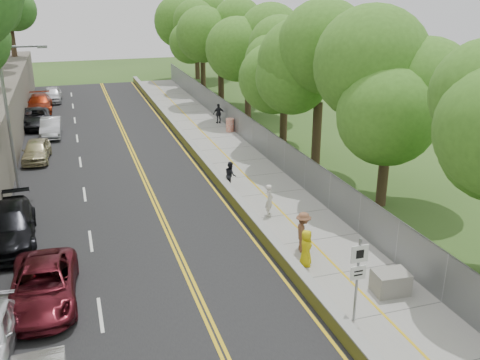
{
  "coord_description": "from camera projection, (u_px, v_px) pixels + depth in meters",
  "views": [
    {
      "loc": [
        -7.44,
        -16.61,
        10.84
      ],
      "look_at": [
        0.5,
        8.0,
        1.4
      ],
      "focal_mm": 40.0,
      "sensor_mm": 36.0,
      "label": 1
    }
  ],
  "objects": [
    {
      "name": "ground",
      "position": [
        291.0,
        282.0,
        20.71
      ],
      "size": [
        140.0,
        140.0,
        0.0
      ],
      "primitive_type": "plane",
      "color": "#33511E",
      "rests_on": "ground"
    },
    {
      "name": "road",
      "position": [
        113.0,
        174.0,
        32.56
      ],
      "size": [
        11.2,
        66.0,
        0.04
      ],
      "primitive_type": "cube",
      "color": "black",
      "rests_on": "ground"
    },
    {
      "name": "sidewalk",
      "position": [
        237.0,
        162.0,
        34.85
      ],
      "size": [
        4.2,
        66.0,
        0.05
      ],
      "primitive_type": "cube",
      "color": "gray",
      "rests_on": "ground"
    },
    {
      "name": "jersey_barrier",
      "position": [
        203.0,
        161.0,
        34.09
      ],
      "size": [
        0.42,
        66.0,
        0.6
      ],
      "primitive_type": "cube",
      "color": "yellow",
      "rests_on": "ground"
    },
    {
      "name": "chainlink_fence",
      "position": [
        267.0,
        144.0,
        35.12
      ],
      "size": [
        0.04,
        66.0,
        2.0
      ],
      "primitive_type": "cube",
      "color": "slate",
      "rests_on": "ground"
    },
    {
      "name": "trees_fenceside",
      "position": [
        304.0,
        50.0,
        33.74
      ],
      "size": [
        7.0,
        66.0,
        14.0
      ],
      "primitive_type": null,
      "color": "#488726",
      "rests_on": "ground"
    },
    {
      "name": "streetlight",
      "position": [
        11.0,
        108.0,
        28.62
      ],
      "size": [
        2.52,
        0.22,
        8.0
      ],
      "color": "gray",
      "rests_on": "ground"
    },
    {
      "name": "signpost",
      "position": [
        358.0,
        271.0,
        17.64
      ],
      "size": [
        0.62,
        0.09,
        3.1
      ],
      "color": "gray",
      "rests_on": "sidewalk"
    },
    {
      "name": "construction_barrel",
      "position": [
        230.0,
        125.0,
        41.76
      ],
      "size": [
        0.63,
        0.63,
        1.03
      ],
      "primitive_type": "cylinder",
      "color": "red",
      "rests_on": "sidewalk"
    },
    {
      "name": "concrete_block",
      "position": [
        390.0,
        282.0,
        19.82
      ],
      "size": [
        1.34,
        1.05,
        0.85
      ],
      "primitive_type": "cube",
      "rotation": [
        0.0,
        0.0,
        -0.08
      ],
      "color": "slate",
      "rests_on": "sidewalk"
    },
    {
      "name": "car_2",
      "position": [
        43.0,
        286.0,
        19.1
      ],
      "size": [
        2.54,
        5.14,
        1.4
      ],
      "primitive_type": "imported",
      "rotation": [
        0.0,
        0.0,
        -0.04
      ],
      "color": "#59141D",
      "rests_on": "road"
    },
    {
      "name": "car_3",
      "position": [
        8.0,
        226.0,
        23.54
      ],
      "size": [
        2.51,
        5.68,
        1.62
      ],
      "primitive_type": "imported",
      "rotation": [
        0.0,
        0.0,
        0.04
      ],
      "color": "black",
      "rests_on": "road"
    },
    {
      "name": "car_4",
      "position": [
        36.0,
        150.0,
        34.78
      ],
      "size": [
        1.91,
        4.12,
        1.37
      ],
      "primitive_type": "imported",
      "rotation": [
        0.0,
        0.0,
        -0.08
      ],
      "color": "#BCB285",
      "rests_on": "road"
    },
    {
      "name": "car_5",
      "position": [
        51.0,
        127.0,
        40.44
      ],
      "size": [
        1.61,
        4.2,
        1.37
      ],
      "primitive_type": "imported",
      "rotation": [
        0.0,
        0.0,
        -0.04
      ],
      "color": "#B0B1B8",
      "rests_on": "road"
    },
    {
      "name": "car_6",
      "position": [
        36.0,
        118.0,
        43.14
      ],
      "size": [
        2.96,
        5.51,
        1.47
      ],
      "primitive_type": "imported",
      "rotation": [
        0.0,
        0.0,
        0.1
      ],
      "color": "black",
      "rests_on": "road"
    },
    {
      "name": "car_7",
      "position": [
        40.0,
        104.0,
        48.26
      ],
      "size": [
        2.11,
        5.18,
        1.5
      ],
      "primitive_type": "imported",
      "rotation": [
        0.0,
        0.0,
        0.0
      ],
      "color": "maroon",
      "rests_on": "road"
    },
    {
      "name": "car_8",
      "position": [
        52.0,
        94.0,
        52.42
      ],
      "size": [
        1.87,
        4.32,
        1.45
      ],
      "primitive_type": "imported",
      "rotation": [
        0.0,
        0.0,
        -0.04
      ],
      "color": "silver",
      "rests_on": "road"
    },
    {
      "name": "painter_0",
      "position": [
        306.0,
        248.0,
        21.62
      ],
      "size": [
        0.73,
        0.89,
        1.57
      ],
      "primitive_type": "imported",
      "rotation": [
        0.0,
        0.0,
        1.22
      ],
      "color": "#D4C10F",
      "rests_on": "sidewalk"
    },
    {
      "name": "painter_1",
      "position": [
        269.0,
        200.0,
        26.38
      ],
      "size": [
        0.59,
        0.7,
        1.62
      ],
      "primitive_type": "imported",
      "rotation": [
        0.0,
        0.0,
        1.16
      ],
      "color": "silver",
      "rests_on": "sidewalk"
    },
    {
      "name": "painter_2",
      "position": [
        231.0,
        175.0,
        30.05
      ],
      "size": [
        0.6,
        0.76,
        1.52
      ],
      "primitive_type": "imported",
      "rotation": [
        0.0,
        0.0,
        1.54
      ],
      "color": "black",
      "rests_on": "sidewalk"
    },
    {
      "name": "painter_3",
      "position": [
        303.0,
        232.0,
        22.75
      ],
      "size": [
        0.86,
        1.26,
        1.8
      ],
      "primitive_type": "imported",
      "rotation": [
        0.0,
        0.0,
        1.4
      ],
      "color": "brown",
      "rests_on": "sidewalk"
    },
    {
      "name": "person_far",
      "position": [
        219.0,
        114.0,
        44.18
      ],
      "size": [
        0.98,
        0.48,
        1.63
      ],
      "primitive_type": "imported",
      "rotation": [
        0.0,
        0.0,
        3.22
      ],
      "color": "black",
      "rests_on": "sidewalk"
    }
  ]
}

